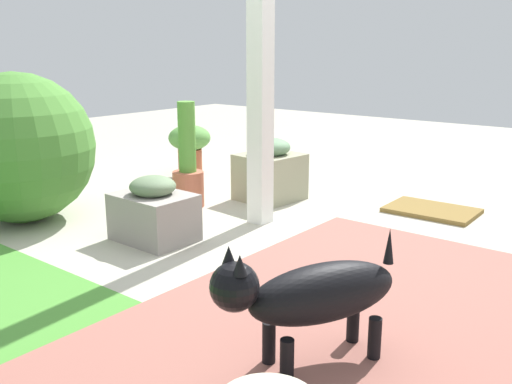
% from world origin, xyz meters
% --- Properties ---
extents(ground_plane, '(12.00, 12.00, 0.00)m').
position_xyz_m(ground_plane, '(0.00, 0.00, 0.00)').
color(ground_plane, '#ADA896').
extents(brick_path, '(1.80, 2.40, 0.02)m').
position_xyz_m(brick_path, '(-0.93, 0.56, 0.01)').
color(brick_path, '#94594E').
rests_on(brick_path, ground).
extents(porch_pillar, '(0.12, 0.12, 2.51)m').
position_xyz_m(porch_pillar, '(0.34, -0.29, 1.26)').
color(porch_pillar, white).
rests_on(porch_pillar, ground).
extents(stone_planter_nearest, '(0.44, 0.47, 0.46)m').
position_xyz_m(stone_planter_nearest, '(0.64, -0.78, 0.21)').
color(stone_planter_nearest, gray).
rests_on(stone_planter_nearest, ground).
extents(stone_planter_mid, '(0.46, 0.35, 0.39)m').
position_xyz_m(stone_planter_mid, '(0.61, 0.38, 0.17)').
color(stone_planter_mid, gray).
rests_on(stone_planter_mid, ground).
extents(round_shrub, '(0.97, 0.97, 0.97)m').
position_xyz_m(round_shrub, '(1.57, 0.65, 0.48)').
color(round_shrub, '#437C30').
rests_on(round_shrub, ground).
extents(terracotta_pot_broad, '(0.37, 0.37, 0.45)m').
position_xyz_m(terracotta_pot_broad, '(1.67, -0.97, 0.28)').
color(terracotta_pot_broad, '#A44C30').
rests_on(terracotta_pot_broad, ground).
extents(terracotta_pot_tall, '(0.22, 0.22, 0.75)m').
position_xyz_m(terracotta_pot_tall, '(0.97, -0.26, 0.27)').
color(terracotta_pot_tall, '#AA573F').
rests_on(terracotta_pot_tall, ground).
extents(dog, '(0.44, 0.69, 0.49)m').
position_xyz_m(dog, '(-0.88, 0.97, 0.28)').
color(dog, black).
rests_on(dog, ground).
extents(doormat, '(0.60, 0.42, 0.03)m').
position_xyz_m(doormat, '(-0.45, -1.20, 0.01)').
color(doormat, olive).
rests_on(doormat, ground).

